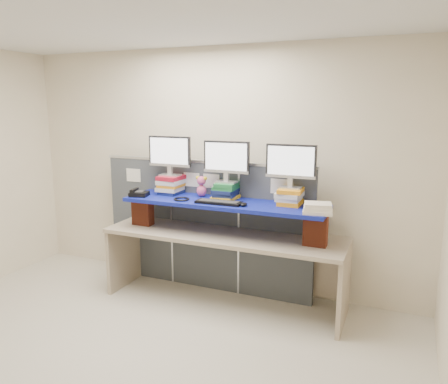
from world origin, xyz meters
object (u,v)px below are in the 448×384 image
at_px(monitor_left, 170,153).
at_px(monitor_right, 291,164).
at_px(desk_phone, 139,193).
at_px(desk, 224,247).
at_px(keyboard, 219,202).
at_px(blue_board, 224,203).
at_px(monitor_center, 226,159).

height_order(monitor_left, monitor_right, monitor_left).
bearing_deg(desk_phone, monitor_left, 29.05).
distance_m(desk, keyboard, 0.54).
bearing_deg(keyboard, desk, 85.92).
bearing_deg(monitor_left, desk, -9.43).
relative_size(desk, monitor_left, 5.09).
bearing_deg(keyboard, monitor_right, 18.40).
height_order(blue_board, monitor_right, monitor_right).
xyz_separation_m(monitor_left, monitor_center, (0.69, 0.01, -0.03)).
relative_size(monitor_left, keyboard, 1.05).
bearing_deg(monitor_center, desk_phone, -165.73).
distance_m(blue_board, monitor_center, 0.47).
relative_size(blue_board, monitor_right, 4.26).
height_order(desk, blue_board, blue_board).
bearing_deg(blue_board, monitor_center, 100.29).
bearing_deg(desk_phone, desk, -5.82).
relative_size(blue_board, monitor_left, 4.26).
xyz_separation_m(monitor_left, desk_phone, (-0.27, -0.25, -0.43)).
height_order(desk, desk_phone, desk_phone).
xyz_separation_m(monitor_center, monitor_right, (0.70, 0.01, -0.01)).
bearing_deg(keyboard, blue_board, 85.92).
relative_size(blue_board, monitor_center, 4.26).
bearing_deg(monitor_right, desk_phone, -171.64).
height_order(monitor_right, desk_phone, monitor_right).
bearing_deg(monitor_center, blue_board, -79.71).
distance_m(monitor_left, monitor_right, 1.39).
xyz_separation_m(blue_board, monitor_right, (0.68, 0.13, 0.44)).
xyz_separation_m(desk, desk_phone, (-0.98, -0.14, 0.54)).
relative_size(desk, monitor_right, 5.09).
distance_m(monitor_right, desk_phone, 1.73).
xyz_separation_m(desk, keyboard, (-0.00, -0.13, 0.52)).
relative_size(monitor_left, monitor_right, 1.00).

